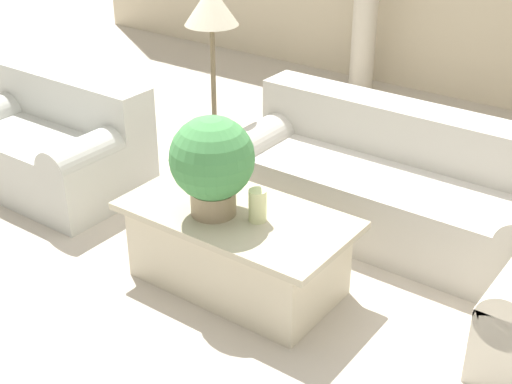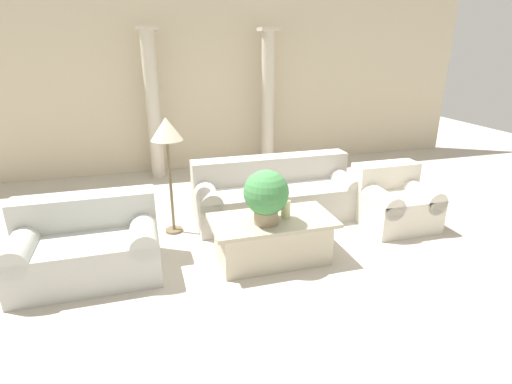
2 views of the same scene
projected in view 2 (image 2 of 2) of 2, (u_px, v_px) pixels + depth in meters
ground_plane at (275, 243)px, 4.73m from camera, size 16.00×16.00×0.00m
wall_back at (216, 80)px, 7.22m from camera, size 10.00×0.06×3.20m
sofa_long at (276, 194)px, 5.38m from camera, size 2.18×0.85×0.78m
loveseat at (87, 245)px, 4.00m from camera, size 1.39×0.85×0.78m
coffee_table at (272, 239)px, 4.30m from camera, size 1.31×0.69×0.48m
potted_plant at (266, 195)px, 4.01m from camera, size 0.46×0.46×0.57m
pillar_candle at (286, 209)px, 4.22m from camera, size 0.10×0.10×0.18m
floor_lamp at (167, 135)px, 4.60m from camera, size 0.37×0.37×1.44m
column_left at (153, 104)px, 6.67m from camera, size 0.33×0.33×2.48m
column_right at (268, 100)px, 7.20m from camera, size 0.33×0.33×2.48m
armchair at (393, 200)px, 5.16m from camera, size 0.87×0.85×0.75m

